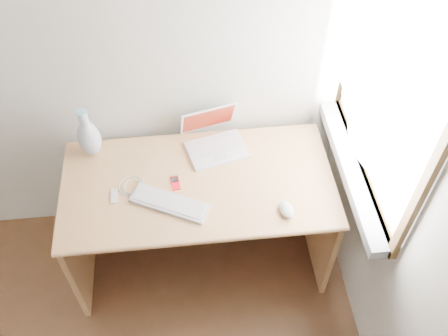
{
  "coord_description": "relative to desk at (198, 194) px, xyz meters",
  "views": [
    {
      "loc": [
        0.92,
        -0.18,
        2.62
      ],
      "look_at": [
        1.08,
        1.35,
        0.81
      ],
      "focal_mm": 40.0,
      "sensor_mm": 36.0,
      "label": 1
    }
  ],
  "objects": [
    {
      "name": "cable_coil",
      "position": [
        -0.32,
        -0.07,
        0.21
      ],
      "size": [
        0.17,
        0.17,
        0.01
      ],
      "primitive_type": "torus",
      "rotation": [
        0.0,
        0.0,
        0.41
      ],
      "color": "silver",
      "rests_on": "desk"
    },
    {
      "name": "vase",
      "position": [
        -0.52,
        0.17,
        0.32
      ],
      "size": [
        0.11,
        0.11,
        0.29
      ],
      "color": "silver",
      "rests_on": "desk"
    },
    {
      "name": "external_keyboard",
      "position": [
        -0.14,
        -0.2,
        0.21
      ],
      "size": [
        0.39,
        0.27,
        0.02
      ],
      "rotation": [
        0.0,
        0.0,
        -0.46
      ],
      "color": "silver",
      "rests_on": "desk"
    },
    {
      "name": "desk",
      "position": [
        0.0,
        0.0,
        0.0
      ],
      "size": [
        1.34,
        0.67,
        0.71
      ],
      "color": "tan",
      "rests_on": "floor"
    },
    {
      "name": "ipod",
      "position": [
        -0.11,
        -0.08,
        0.21
      ],
      "size": [
        0.05,
        0.09,
        0.01
      ],
      "rotation": [
        0.0,
        0.0,
        0.1
      ],
      "color": "red",
      "rests_on": "desk"
    },
    {
      "name": "remote",
      "position": [
        -0.41,
        -0.13,
        0.21
      ],
      "size": [
        0.04,
        0.09,
        0.01
      ],
      "primitive_type": "cube",
      "rotation": [
        0.0,
        0.0,
        0.04
      ],
      "color": "silver",
      "rests_on": "desk"
    },
    {
      "name": "laptop",
      "position": [
        0.11,
        0.15,
        0.25
      ],
      "size": [
        0.34,
        0.31,
        0.2
      ],
      "rotation": [
        0.0,
        0.0,
        0.24
      ],
      "color": "white",
      "rests_on": "desk"
    },
    {
      "name": "window",
      "position": [
        0.76,
        -0.14,
        0.77
      ],
      "size": [
        0.11,
        0.99,
        1.1
      ],
      "color": "white",
      "rests_on": "right_wall"
    },
    {
      "name": "mouse",
      "position": [
        0.4,
        -0.31,
        0.22
      ],
      "size": [
        0.08,
        0.11,
        0.04
      ],
      "primitive_type": "ellipsoid",
      "rotation": [
        0.0,
        0.0,
        0.16
      ],
      "color": "white",
      "rests_on": "desk"
    }
  ]
}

